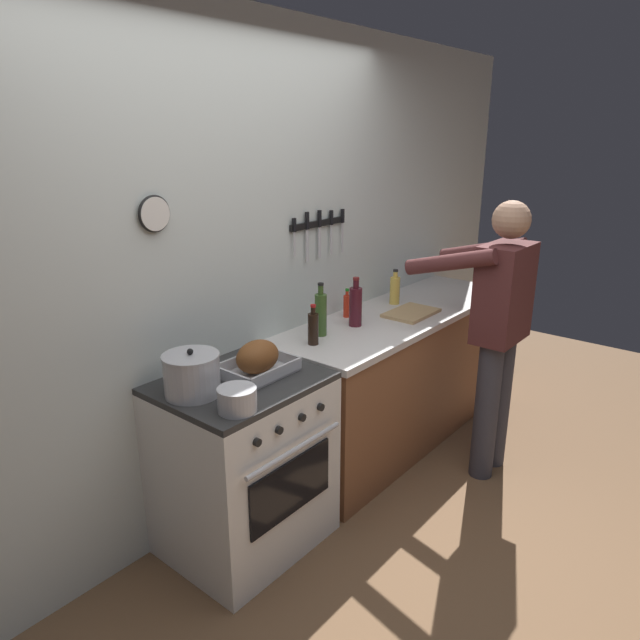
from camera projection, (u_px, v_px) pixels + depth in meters
The scene contains 14 objects.
ground_plane at pixel (439, 609), 2.56m from camera, with size 8.00×8.00×0.00m, color brown.
wall_back at pixel (220, 277), 2.97m from camera, with size 6.00×0.13×2.60m.
counter_block at pixel (398, 375), 3.90m from camera, with size 2.03×0.65×0.90m.
stove at pixel (244, 464), 2.85m from camera, with size 0.76×0.67×0.90m.
person_cook at pixel (497, 324), 3.35m from camera, with size 0.51×0.63×1.66m.
roasting_pan at pixel (258, 360), 2.76m from camera, with size 0.35×0.26×0.17m.
stock_pot at pixel (192, 374), 2.54m from camera, with size 0.25×0.25×0.22m.
saucepan at pixel (237, 399), 2.40m from camera, with size 0.17×0.17×0.10m.
cutting_board at pixel (411, 313), 3.69m from camera, with size 0.36×0.24×0.02m, color tan.
bottle_cooking_oil at pixel (395, 290), 3.89m from camera, with size 0.07×0.07×0.24m.
bottle_soy_sauce at pixel (313, 328), 3.15m from camera, with size 0.06×0.06×0.23m.
bottle_hot_sauce at pixel (347, 305), 3.62m from camera, with size 0.05×0.05×0.18m.
bottle_olive_oil at pixel (321, 314), 3.28m from camera, with size 0.07×0.07×0.31m.
bottle_wine_red at pixel (356, 306), 3.44m from camera, with size 0.08×0.08×0.30m.
Camera 1 is at (-1.91, -0.88, 2.01)m, focal length 32.42 mm.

